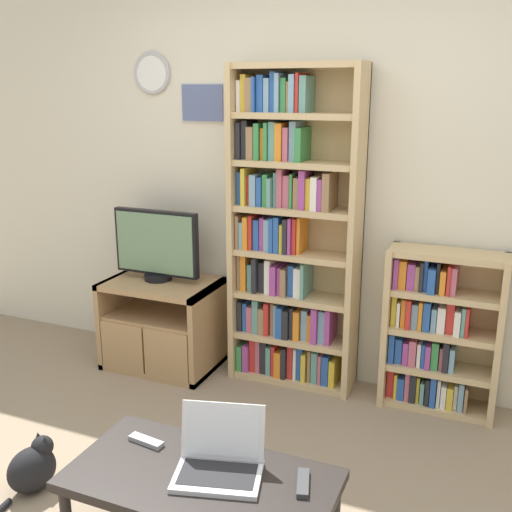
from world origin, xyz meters
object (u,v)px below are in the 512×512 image
object	(u,v)px
coffee_table	(201,485)
cat	(33,467)
tv_stand	(162,324)
bookshelf_short	(435,333)
television	(156,246)
remote_far_from_laptop	(146,441)
bookshelf_tall	(288,239)
laptop	(220,457)
remote_near_laptop	(303,483)

from	to	relation	value
coffee_table	cat	distance (m)	0.97
tv_stand	bookshelf_short	distance (m)	1.76
television	remote_far_from_laptop	size ratio (longest dim) A/B	3.65
remote_far_from_laptop	cat	bearing A→B (deg)	-80.91
tv_stand	television	xyz separation A→B (m)	(-0.04, 0.04, 0.53)
bookshelf_tall	laptop	distance (m)	1.65
bookshelf_tall	cat	xyz separation A→B (m)	(-0.70, -1.53, -0.82)
tv_stand	laptop	distance (m)	1.80
television	cat	distance (m)	1.59
laptop	remote_far_from_laptop	bearing A→B (deg)	157.13
television	cat	xyz separation A→B (m)	(0.17, -1.41, -0.72)
remote_near_laptop	cat	world-z (taller)	remote_near_laptop
bookshelf_tall	remote_near_laptop	size ratio (longest dim) A/B	11.84
television	laptop	bearing A→B (deg)	-51.08
laptop	remote_far_from_laptop	size ratio (longest dim) A/B	2.37
bookshelf_tall	laptop	xyz separation A→B (m)	(0.29, -1.56, -0.48)
remote_far_from_laptop	cat	distance (m)	0.68
tv_stand	laptop	xyz separation A→B (m)	(1.12, -1.40, 0.15)
television	bookshelf_tall	bearing A→B (deg)	7.95
tv_stand	television	size ratio (longest dim) A/B	1.22
bookshelf_short	bookshelf_tall	bearing A→B (deg)	-179.88
remote_near_laptop	cat	bearing A→B (deg)	163.98
bookshelf_tall	remote_far_from_laptop	world-z (taller)	bookshelf_tall
television	coffee_table	bearing A→B (deg)	-53.53
television	remote_near_laptop	xyz separation A→B (m)	(1.48, -1.39, -0.43)
television	cat	bearing A→B (deg)	-83.20
laptop	remote_far_from_laptop	distance (m)	0.38
bookshelf_tall	coffee_table	world-z (taller)	bookshelf_tall
bookshelf_tall	laptop	world-z (taller)	bookshelf_tall
bookshelf_short	laptop	bearing A→B (deg)	-111.77
laptop	cat	bearing A→B (deg)	163.16
bookshelf_tall	remote_near_laptop	world-z (taller)	bookshelf_tall
cat	remote_far_from_laptop	bearing A→B (deg)	18.85
laptop	bookshelf_short	bearing A→B (deg)	53.08
tv_stand	remote_far_from_laptop	bearing A→B (deg)	-60.85
television	coffee_table	world-z (taller)	television
bookshelf_short	cat	distance (m)	2.25
tv_stand	cat	bearing A→B (deg)	-84.53
remote_far_from_laptop	tv_stand	bearing A→B (deg)	-143.69
television	bookshelf_tall	distance (m)	0.89
remote_near_laptop	cat	xyz separation A→B (m)	(-1.32, -0.01, -0.28)
laptop	television	bearing A→B (deg)	113.77
bookshelf_short	cat	world-z (taller)	bookshelf_short
television	bookshelf_short	bearing A→B (deg)	3.96
coffee_table	remote_far_from_laptop	bearing A→B (deg)	161.24
remote_far_from_laptop	bookshelf_tall	bearing A→B (deg)	-175.93
laptop	remote_far_from_laptop	world-z (taller)	laptop
remote_near_laptop	cat	size ratio (longest dim) A/B	0.33
coffee_table	remote_near_laptop	xyz separation A→B (m)	(0.38, 0.10, 0.05)
bookshelf_tall	cat	bearing A→B (deg)	-114.71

